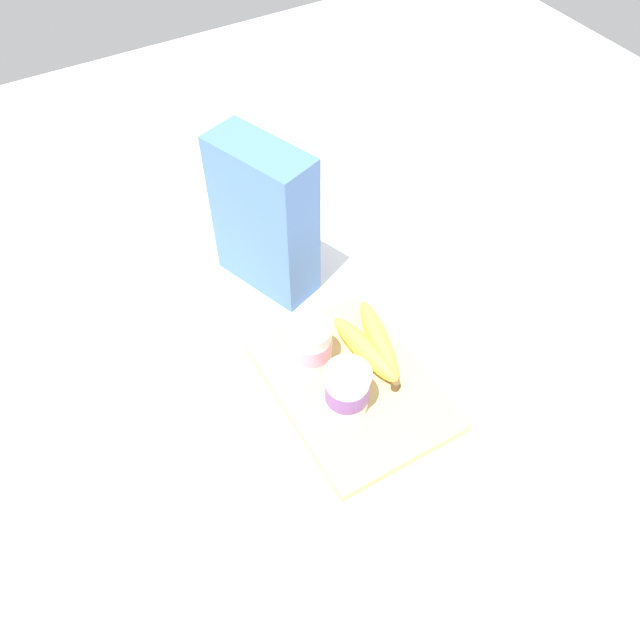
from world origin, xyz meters
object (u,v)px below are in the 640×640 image
(cereal_box, at_px, (266,218))
(spoon, at_px, (397,547))
(cutting_board, at_px, (352,386))
(banana_bunch, at_px, (372,345))
(yogurt_cup_front, at_px, (347,389))
(yogurt_cup_back, at_px, (311,344))

(cereal_box, xyz_separation_m, spoon, (-0.53, 0.09, -0.13))
(cutting_board, distance_m, cereal_box, 0.31)
(banana_bunch, distance_m, spoon, 0.32)
(yogurt_cup_front, height_order, banana_bunch, yogurt_cup_front)
(spoon, bearing_deg, banana_bunch, -26.84)
(yogurt_cup_front, height_order, yogurt_cup_back, same)
(cereal_box, bearing_deg, yogurt_cup_back, 151.03)
(cereal_box, height_order, spoon, cereal_box)
(yogurt_cup_back, relative_size, banana_bunch, 0.46)
(yogurt_cup_front, bearing_deg, cereal_box, -5.56)
(cereal_box, distance_m, spoon, 0.55)
(banana_bunch, relative_size, spoon, 1.33)
(yogurt_cup_front, bearing_deg, banana_bunch, -53.60)
(cutting_board, relative_size, spoon, 2.36)
(cereal_box, bearing_deg, yogurt_cup_front, 154.75)
(cutting_board, height_order, spoon, cutting_board)
(yogurt_cup_back, distance_m, banana_bunch, 0.10)
(banana_bunch, xyz_separation_m, spoon, (-0.28, 0.14, -0.03))
(cereal_box, relative_size, spoon, 2.12)
(cereal_box, distance_m, yogurt_cup_back, 0.23)
(cutting_board, relative_size, yogurt_cup_back, 3.90)
(yogurt_cup_front, xyz_separation_m, spoon, (-0.22, 0.05, -0.05))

